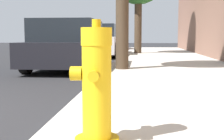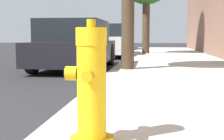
# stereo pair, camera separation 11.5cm
# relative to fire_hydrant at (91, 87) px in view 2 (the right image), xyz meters

# --- Properties ---
(fire_hydrant) EXTENTS (0.37, 0.37, 0.93)m
(fire_hydrant) POSITION_rel_fire_hydrant_xyz_m (0.00, 0.00, 0.00)
(fire_hydrant) COLOR #C39C11
(fire_hydrant) RESTS_ON sidewalk_slab
(parked_car_near) EXTENTS (1.82, 3.96, 1.37)m
(parked_car_near) POSITION_rel_fire_hydrant_xyz_m (-1.68, 6.30, 0.12)
(parked_car_near) COLOR black
(parked_car_near) RESTS_ON ground_plane
(parked_car_mid) EXTENTS (1.83, 4.29, 1.45)m
(parked_car_mid) POSITION_rel_fire_hydrant_xyz_m (-1.61, 11.85, 0.16)
(parked_car_mid) COLOR silver
(parked_car_mid) RESTS_ON ground_plane
(parked_car_far) EXTENTS (1.83, 4.11, 1.28)m
(parked_car_far) POSITION_rel_fire_hydrant_xyz_m (-1.74, 17.59, 0.07)
(parked_car_far) COLOR maroon
(parked_car_far) RESTS_ON ground_plane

